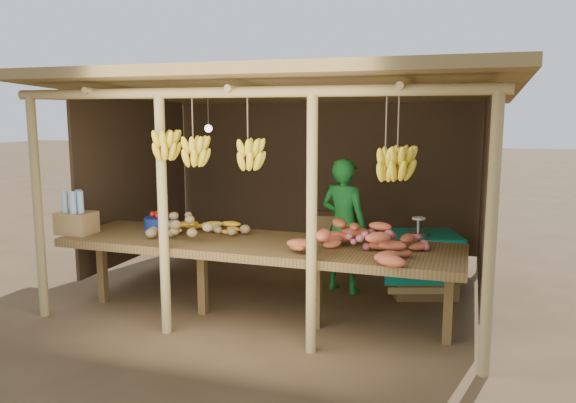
% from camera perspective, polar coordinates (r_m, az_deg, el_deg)
% --- Properties ---
extents(ground, '(60.00, 60.00, 0.00)m').
position_cam_1_polar(ground, '(6.53, 0.00, -9.15)').
color(ground, brown).
rests_on(ground, ground).
extents(stall_structure, '(4.70, 3.50, 2.43)m').
position_cam_1_polar(stall_structure, '(6.14, 0.32, 7.93)').
color(stall_structure, tan).
rests_on(stall_structure, ground).
extents(counter, '(3.90, 1.05, 0.80)m').
position_cam_1_polar(counter, '(5.46, -3.12, -4.69)').
color(counter, brown).
rests_on(counter, ground).
extents(potato_heap, '(1.05, 0.85, 0.36)m').
position_cam_1_polar(potato_heap, '(5.70, -9.35, -1.74)').
color(potato_heap, olive).
rests_on(potato_heap, counter).
extents(sweet_potato_heap, '(1.25, 0.88, 0.36)m').
position_cam_1_polar(sweet_potato_heap, '(4.93, 6.67, -3.33)').
color(sweet_potato_heap, '#AA4C2B').
rests_on(sweet_potato_heap, counter).
extents(onion_heap, '(0.92, 0.75, 0.36)m').
position_cam_1_polar(onion_heap, '(5.15, 9.49, -2.90)').
color(onion_heap, '#B1565F').
rests_on(onion_heap, counter).
extents(banana_pile, '(0.60, 0.38, 0.35)m').
position_cam_1_polar(banana_pile, '(5.82, -8.40, -1.58)').
color(banana_pile, yellow).
rests_on(banana_pile, counter).
extents(tomato_basin, '(0.36, 0.36, 0.19)m').
position_cam_1_polar(tomato_basin, '(6.17, -12.72, -2.00)').
color(tomato_basin, navy).
rests_on(tomato_basin, counter).
extents(bottle_box, '(0.36, 0.28, 0.45)m').
position_cam_1_polar(bottle_box, '(6.16, -20.71, -1.49)').
color(bottle_box, olive).
rests_on(bottle_box, counter).
extents(vendor, '(0.64, 0.51, 1.54)m').
position_cam_1_polar(vendor, '(6.41, 5.66, -2.42)').
color(vendor, '#186F27').
rests_on(vendor, ground).
extents(tarp_crate, '(0.93, 0.87, 0.91)m').
position_cam_1_polar(tarp_crate, '(6.53, 13.51, -5.98)').
color(tarp_crate, brown).
rests_on(tarp_crate, ground).
extents(carton_stack, '(0.99, 0.45, 0.70)m').
position_cam_1_polar(carton_stack, '(7.53, 3.31, -4.26)').
color(carton_stack, olive).
rests_on(carton_stack, ground).
extents(burlap_sacks, '(0.77, 0.40, 0.54)m').
position_cam_1_polar(burlap_sacks, '(8.06, -7.73, -3.98)').
color(burlap_sacks, '#402F1E').
rests_on(burlap_sacks, ground).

